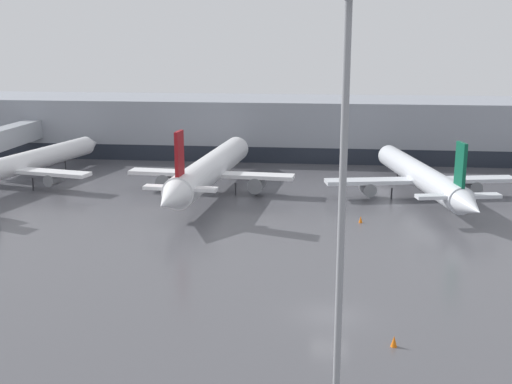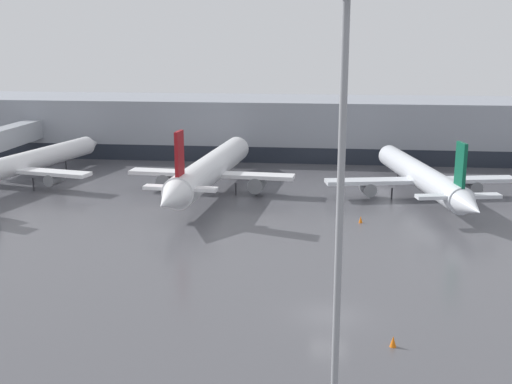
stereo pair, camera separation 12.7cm
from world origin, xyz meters
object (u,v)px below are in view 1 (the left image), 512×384
Objects in this scene: traffic_cone_0 at (361,219)px; traffic_cone_1 at (394,341)px; parked_jet_1 at (211,169)px; apron_light_mast_1 at (346,94)px; parked_jet_3 at (421,176)px; parked_jet_0 at (13,166)px.

traffic_cone_1 is at bearing -88.32° from traffic_cone_0.
parked_jet_1 is at bearing 115.58° from traffic_cone_1.
apron_light_mast_1 is (14.62, -50.00, 13.28)m from parked_jet_1.
parked_jet_3 is 1.58× the size of apron_light_mast_1.
parked_jet_0 reaches higher than parked_jet_3.
traffic_cone_1 is (43.41, -38.28, -2.41)m from parked_jet_0.
parked_jet_0 is at bearing 138.59° from traffic_cone_1.
traffic_cone_1 is 0.03× the size of apron_light_mast_1.
parked_jet_0 is 25.10m from parked_jet_1.
parked_jet_1 is 20.93m from traffic_cone_0.
apron_light_mast_1 is (39.72, -50.02, 13.45)m from parked_jet_0.
traffic_cone_0 is at bearing 136.15° from parked_jet_3.
traffic_cone_1 is 20.07m from apron_light_mast_1.
apron_light_mast_1 is at bearing -159.38° from parked_jet_1.
traffic_cone_1 is at bearing 159.06° from parked_jet_3.
parked_jet_0 reaches higher than traffic_cone_0.
apron_light_mast_1 is at bearing 157.23° from parked_jet_3.
parked_jet_1 is at bearing 79.80° from parked_jet_3.
apron_light_mast_1 is at bearing -129.63° from parked_jet_0.
apron_light_mast_1 reaches higher than parked_jet_3.
traffic_cone_0 is (42.61, -11.19, -2.42)m from parked_jet_0.
traffic_cone_1 is at bearing 72.56° from apron_light_mast_1.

